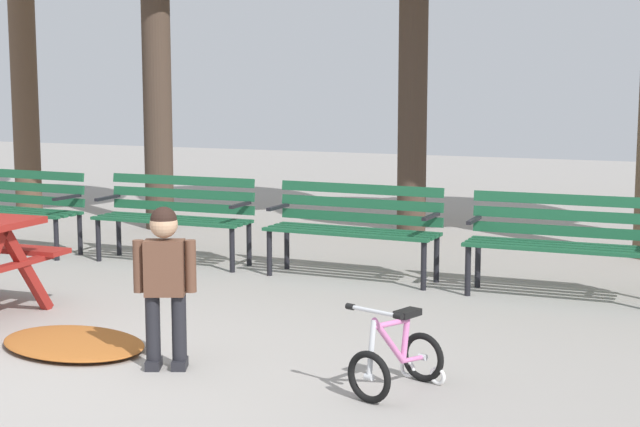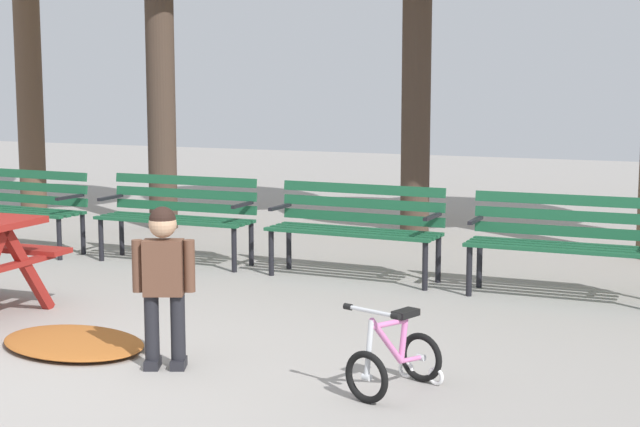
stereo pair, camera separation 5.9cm
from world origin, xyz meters
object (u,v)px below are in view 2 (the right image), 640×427
park_bench_left (178,211)px  kids_bicycle (395,358)px  child_standing (164,274)px  park_bench_far_right (566,237)px  park_bench_far_left (20,203)px  park_bench_right (357,223)px

park_bench_left → kids_bicycle: (3.33, -2.96, -0.31)m
child_standing → kids_bicycle: size_ratio=1.65×
park_bench_far_right → child_standing: child_standing is taller
park_bench_left → child_standing: (1.86, -3.11, 0.09)m
park_bench_far_left → park_bench_left: size_ratio=1.00×
park_bench_far_right → child_standing: 3.61m
park_bench_far_left → park_bench_left: same height
park_bench_left → park_bench_far_right: 3.80m
park_bench_left → child_standing: bearing=-59.2°
park_bench_far_right → child_standing: (-1.94, -3.05, 0.09)m
child_standing → park_bench_left: bearing=120.8°
child_standing → park_bench_right: bearing=89.1°
park_bench_far_left → child_standing: bearing=-38.5°
park_bench_far_right → kids_bicycle: park_bench_far_right is taller
park_bench_far_left → kids_bicycle: bearing=-28.5°
park_bench_right → park_bench_far_right: bearing=-2.0°
park_bench_left → kids_bicycle: park_bench_left is taller
park_bench_right → park_bench_far_left: bearing=-178.1°
park_bench_far_left → park_bench_right: 3.80m
park_bench_far_right → kids_bicycle: bearing=-99.2°
kids_bicycle → park_bench_right: bearing=115.8°
park_bench_right → child_standing: (-0.05, -3.11, 0.09)m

